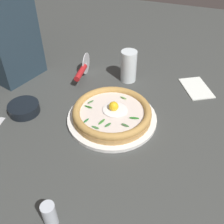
{
  "coord_description": "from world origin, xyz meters",
  "views": [
    {
      "loc": [
        -0.18,
        0.62,
        0.59
      ],
      "look_at": [
        0.04,
        0.01,
        0.03
      ],
      "focal_mm": 42.03,
      "sensor_mm": 36.0,
      "label": 1
    }
  ],
  "objects_px": {
    "pizza_cutter": "(83,69)",
    "folded_napkin": "(196,88)",
    "pizza": "(112,112)",
    "pepper_shaker": "(50,215)",
    "drinking_glass": "(129,68)",
    "side_bowl": "(24,108)"
  },
  "relations": [
    {
      "from": "pizza_cutter",
      "to": "folded_napkin",
      "type": "bearing_deg",
      "value": -169.35
    },
    {
      "from": "side_bowl",
      "to": "pizza_cutter",
      "type": "distance_m",
      "value": 0.28
    },
    {
      "from": "drinking_glass",
      "to": "folded_napkin",
      "type": "bearing_deg",
      "value": -173.83
    },
    {
      "from": "pizza",
      "to": "pepper_shaker",
      "type": "distance_m",
      "value": 0.38
    },
    {
      "from": "side_bowl",
      "to": "drinking_glass",
      "type": "bearing_deg",
      "value": -131.88
    },
    {
      "from": "folded_napkin",
      "to": "pepper_shaker",
      "type": "height_order",
      "value": "pepper_shaker"
    },
    {
      "from": "side_bowl",
      "to": "drinking_glass",
      "type": "xyz_separation_m",
      "value": [
        -0.28,
        -0.31,
        0.04
      ]
    },
    {
      "from": "pizza",
      "to": "side_bowl",
      "type": "height_order",
      "value": "pizza"
    },
    {
      "from": "side_bowl",
      "to": "pizza",
      "type": "bearing_deg",
      "value": -167.74
    },
    {
      "from": "pizza_cutter",
      "to": "pepper_shaker",
      "type": "height_order",
      "value": "pizza_cutter"
    },
    {
      "from": "pizza",
      "to": "pizza_cutter",
      "type": "relative_size",
      "value": 1.59
    },
    {
      "from": "pizza_cutter",
      "to": "pepper_shaker",
      "type": "bearing_deg",
      "value": 107.28
    },
    {
      "from": "drinking_glass",
      "to": "pepper_shaker",
      "type": "relative_size",
      "value": 1.75
    },
    {
      "from": "side_bowl",
      "to": "pepper_shaker",
      "type": "distance_m",
      "value": 0.42
    },
    {
      "from": "pizza_cutter",
      "to": "pizza",
      "type": "bearing_deg",
      "value": 134.9
    },
    {
      "from": "pizza_cutter",
      "to": "pepper_shaker",
      "type": "relative_size",
      "value": 2.29
    },
    {
      "from": "pepper_shaker",
      "to": "pizza",
      "type": "bearing_deg",
      "value": -91.96
    },
    {
      "from": "folded_napkin",
      "to": "pepper_shaker",
      "type": "bearing_deg",
      "value": 68.35
    },
    {
      "from": "side_bowl",
      "to": "pizza_cutter",
      "type": "height_order",
      "value": "pizza_cutter"
    },
    {
      "from": "folded_napkin",
      "to": "pepper_shaker",
      "type": "distance_m",
      "value": 0.7
    },
    {
      "from": "folded_napkin",
      "to": "pepper_shaker",
      "type": "relative_size",
      "value": 1.98
    },
    {
      "from": "pizza",
      "to": "pizza_cutter",
      "type": "height_order",
      "value": "pizza_cutter"
    }
  ]
}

